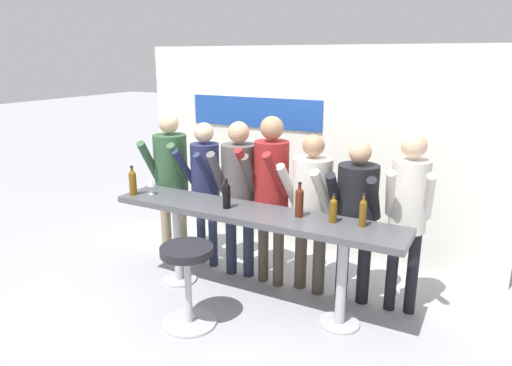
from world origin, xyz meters
TOP-DOWN VIEW (x-y plane):
  - ground_plane at (0.00, 0.00)m, footprint 40.00×40.00m
  - back_wall at (-0.01, 1.46)m, footprint 4.46×0.12m
  - tasting_table at (-0.00, 0.00)m, footprint 2.86×0.51m
  - bar_stool at (-0.30, -0.62)m, footprint 0.48×0.48m
  - person_far_left at (-1.32, 0.48)m, footprint 0.51×0.61m
  - person_left at (-0.85, 0.48)m, footprint 0.41×0.52m
  - person_center_left at (-0.39, 0.43)m, footprint 0.49×0.59m
  - person_center at (-0.01, 0.41)m, footprint 0.46×0.58m
  - person_center_right at (0.41, 0.45)m, footprint 0.51×0.58m
  - person_right at (0.85, 0.47)m, footprint 0.46×0.53m
  - person_far_right at (1.31, 0.48)m, footprint 0.44×0.56m
  - wine_bottle_0 at (0.76, 0.07)m, footprint 0.07×0.07m
  - wine_bottle_1 at (0.45, 0.06)m, footprint 0.07×0.07m
  - wine_bottle_2 at (1.01, 0.08)m, footprint 0.06×0.06m
  - wine_bottle_3 at (-0.25, -0.04)m, footprint 0.07×0.07m
  - wine_bottle_4 at (-1.33, -0.12)m, footprint 0.08×0.08m
  - wine_glass_0 at (-1.17, -0.03)m, footprint 0.07×0.07m

SIDE VIEW (x-z plane):
  - ground_plane at x=0.00m, z-range 0.00..0.00m
  - bar_stool at x=-0.30m, z-range 0.13..0.88m
  - tasting_table at x=0.00m, z-range 0.33..1.26m
  - person_right at x=0.85m, z-range 0.18..1.77m
  - person_center_right at x=0.41m, z-range 0.18..1.79m
  - person_left at x=-0.85m, z-range 0.21..1.84m
  - person_center_left at x=-0.39m, z-range 0.20..1.88m
  - wine_bottle_0 at x=0.76m, z-range 0.92..1.18m
  - person_far_left at x=-1.32m, z-range 0.20..1.91m
  - wine_glass_0 at x=-1.17m, z-range 0.97..1.15m
  - person_far_right at x=1.31m, z-range 0.21..1.90m
  - wine_bottle_2 at x=1.01m, z-range 0.92..1.21m
  - wine_bottle_3 at x=-0.25m, z-range 0.92..1.21m
  - wine_bottle_4 at x=-1.33m, z-range 0.92..1.23m
  - wine_bottle_1 at x=0.45m, z-range 0.92..1.24m
  - person_center at x=-0.01m, z-range 0.22..1.98m
  - back_wall at x=-0.01m, z-range 0.01..2.44m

